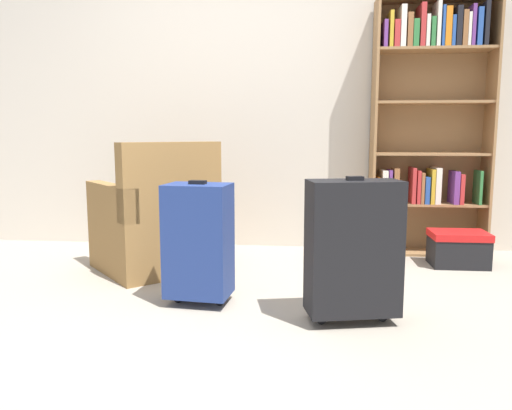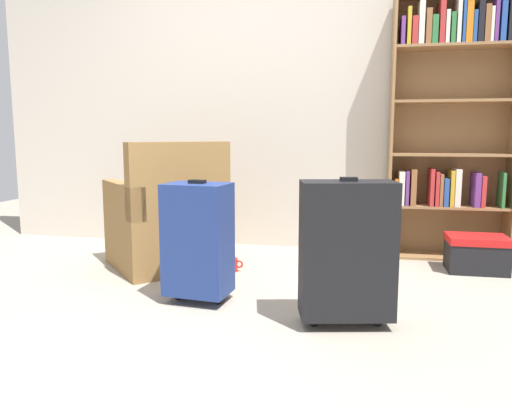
{
  "view_description": "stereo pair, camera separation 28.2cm",
  "coord_description": "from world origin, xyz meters",
  "px_view_note": "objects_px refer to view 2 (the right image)",
  "views": [
    {
      "loc": [
        0.45,
        -2.42,
        0.95
      ],
      "look_at": [
        0.19,
        0.36,
        0.55
      ],
      "focal_mm": 34.9,
      "sensor_mm": 36.0,
      "label": 1
    },
    {
      "loc": [
        0.73,
        -2.38,
        0.95
      ],
      "look_at": [
        0.19,
        0.36,
        0.55
      ],
      "focal_mm": 34.9,
      "sensor_mm": 36.0,
      "label": 2
    }
  ],
  "objects_px": {
    "storage_box": "(477,253)",
    "armchair": "(167,224)",
    "bookshelf": "(450,114)",
    "mug": "(232,264)",
    "suitcase_navy_blue": "(198,239)",
    "suitcase_black": "(347,250)"
  },
  "relations": [
    {
      "from": "storage_box",
      "to": "suitcase_navy_blue",
      "type": "xyz_separation_m",
      "value": [
        -1.7,
        -0.97,
        0.23
      ]
    },
    {
      "from": "mug",
      "to": "suitcase_navy_blue",
      "type": "xyz_separation_m",
      "value": [
        -0.04,
        -0.65,
        0.32
      ]
    },
    {
      "from": "armchair",
      "to": "mug",
      "type": "height_order",
      "value": "armchair"
    },
    {
      "from": "armchair",
      "to": "suitcase_navy_blue",
      "type": "bearing_deg",
      "value": -56.31
    },
    {
      "from": "bookshelf",
      "to": "armchair",
      "type": "bearing_deg",
      "value": -160.75
    },
    {
      "from": "mug",
      "to": "armchair",
      "type": "bearing_deg",
      "value": 177.55
    },
    {
      "from": "bookshelf",
      "to": "mug",
      "type": "relative_size",
      "value": 16.39
    },
    {
      "from": "armchair",
      "to": "storage_box",
      "type": "distance_m",
      "value": 2.18
    },
    {
      "from": "storage_box",
      "to": "suitcase_black",
      "type": "xyz_separation_m",
      "value": [
        -0.87,
        -1.18,
        0.25
      ]
    },
    {
      "from": "bookshelf",
      "to": "armchair",
      "type": "xyz_separation_m",
      "value": [
        -1.99,
        -0.7,
        -0.78
      ]
    },
    {
      "from": "bookshelf",
      "to": "suitcase_black",
      "type": "bearing_deg",
      "value": -114.54
    },
    {
      "from": "bookshelf",
      "to": "mug",
      "type": "distance_m",
      "value": 1.97
    },
    {
      "from": "mug",
      "to": "suitcase_black",
      "type": "xyz_separation_m",
      "value": [
        0.79,
        -0.85,
        0.34
      ]
    },
    {
      "from": "suitcase_navy_blue",
      "to": "armchair",
      "type": "bearing_deg",
      "value": 123.69
    },
    {
      "from": "armchair",
      "to": "mug",
      "type": "bearing_deg",
      "value": -2.45
    },
    {
      "from": "storage_box",
      "to": "suitcase_black",
      "type": "relative_size",
      "value": 0.53
    },
    {
      "from": "mug",
      "to": "suitcase_navy_blue",
      "type": "distance_m",
      "value": 0.72
    },
    {
      "from": "storage_box",
      "to": "mug",
      "type": "bearing_deg",
      "value": -168.96
    },
    {
      "from": "bookshelf",
      "to": "storage_box",
      "type": "xyz_separation_m",
      "value": [
        0.16,
        -0.39,
        -0.96
      ]
    },
    {
      "from": "armchair",
      "to": "storage_box",
      "type": "xyz_separation_m",
      "value": [
        2.15,
        0.3,
        -0.18
      ]
    },
    {
      "from": "storage_box",
      "to": "armchair",
      "type": "bearing_deg",
      "value": -171.93
    },
    {
      "from": "mug",
      "to": "suitcase_black",
      "type": "bearing_deg",
      "value": -47.04
    }
  ]
}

